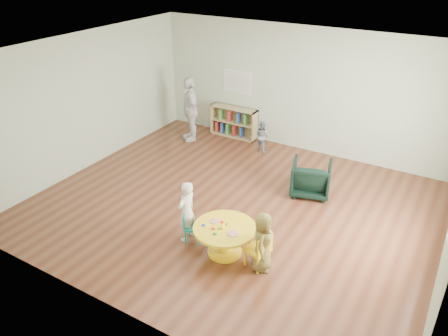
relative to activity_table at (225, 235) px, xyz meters
name	(u,v)px	position (x,y,z in m)	size (l,w,h in m)	color
room	(235,109)	(-0.54, 1.25, 1.56)	(7.10, 7.00, 2.80)	#562C1B
activity_table	(225,235)	(0.00, 0.00, 0.00)	(0.97, 0.97, 0.53)	yellow
kid_chair_left	(191,225)	(-0.64, 0.02, -0.06)	(0.36, 0.36, 0.52)	teal
kid_chair_right	(260,250)	(0.62, -0.02, -0.02)	(0.39, 0.39, 0.59)	yellow
bookshelf	(234,122)	(-2.17, 4.11, 0.03)	(1.20, 0.30, 0.75)	tan
alphabet_poster	(237,82)	(-2.15, 4.24, 1.01)	(0.74, 0.01, 0.54)	white
armchair	(311,178)	(0.49, 2.40, 0.00)	(0.71, 0.73, 0.67)	black
child_left	(187,212)	(-0.71, 0.01, 0.19)	(0.38, 0.25, 1.05)	white
child_right	(263,242)	(0.65, -0.02, 0.14)	(0.47, 0.30, 0.95)	gold
toddler	(262,136)	(-1.17, 3.67, 0.03)	(0.36, 0.28, 0.74)	#1A2542
adult_caretaker	(190,109)	(-2.96, 3.38, 0.44)	(0.91, 0.38, 1.56)	white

